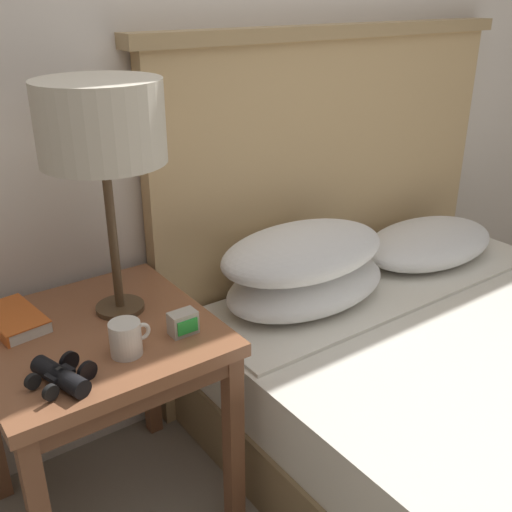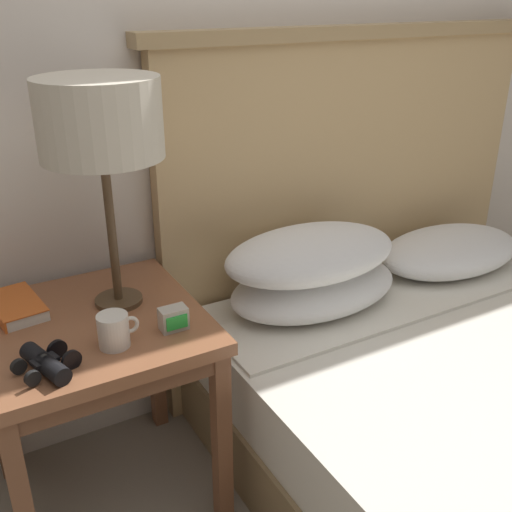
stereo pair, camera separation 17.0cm
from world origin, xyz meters
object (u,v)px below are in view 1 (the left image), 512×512
at_px(book_on_nightstand, 13,320).
at_px(alarm_clock, 183,323).
at_px(coffee_mug, 126,338).
at_px(nightstand, 97,357).
at_px(bed, 485,385).
at_px(binoculars_pair, 61,376).
at_px(table_lamp, 101,126).

height_order(book_on_nightstand, alarm_clock, alarm_clock).
height_order(coffee_mug, alarm_clock, coffee_mug).
xyz_separation_m(nightstand, alarm_clock, (0.18, -0.15, 0.11)).
distance_m(bed, binoculars_pair, 1.28).
xyz_separation_m(table_lamp, alarm_clock, (0.08, -0.21, -0.47)).
xyz_separation_m(table_lamp, binoculars_pair, (-0.24, -0.24, -0.48)).
relative_size(nightstand, binoculars_pair, 3.75).
bearing_deg(alarm_clock, coffee_mug, -178.95).
relative_size(table_lamp, book_on_nightstand, 2.77).
bearing_deg(nightstand, binoculars_pair, -128.37).
relative_size(book_on_nightstand, coffee_mug, 2.13).
bearing_deg(book_on_nightstand, bed, -27.20).
bearing_deg(coffee_mug, binoculars_pair, -170.33).
bearing_deg(bed, table_lamp, 150.52).
bearing_deg(coffee_mug, book_on_nightstand, 121.93).
xyz_separation_m(binoculars_pair, alarm_clock, (0.32, 0.03, 0.01)).
bearing_deg(bed, nightstand, 155.41).
relative_size(nightstand, alarm_clock, 8.83).
bearing_deg(coffee_mug, alarm_clock, 1.05).
bearing_deg(binoculars_pair, alarm_clock, 5.59).
bearing_deg(binoculars_pair, table_lamp, 44.50).
bearing_deg(coffee_mug, table_lamp, 70.44).
height_order(binoculars_pair, alarm_clock, alarm_clock).
height_order(bed, book_on_nightstand, bed).
relative_size(table_lamp, coffee_mug, 5.90).
bearing_deg(book_on_nightstand, binoculars_pair, -87.37).
relative_size(coffee_mug, alarm_clock, 1.47).
distance_m(bed, book_on_nightstand, 1.41).
height_order(nightstand, binoculars_pair, binoculars_pair).
distance_m(nightstand, coffee_mug, 0.20).
xyz_separation_m(bed, book_on_nightstand, (-1.21, 0.62, 0.35)).
xyz_separation_m(nightstand, book_on_nightstand, (-0.16, 0.14, 0.10)).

